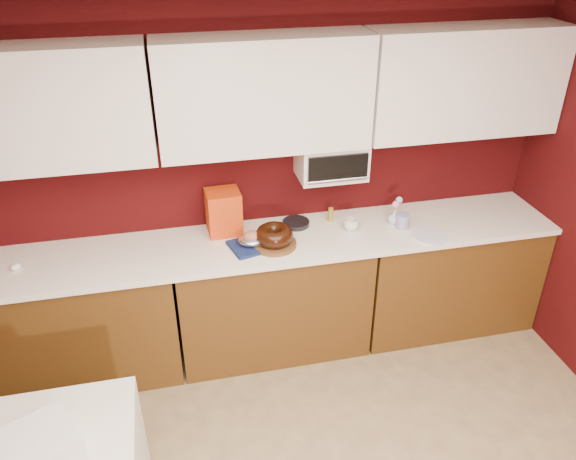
{
  "coord_description": "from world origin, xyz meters",
  "views": [
    {
      "loc": [
        -0.6,
        -1.24,
        2.83
      ],
      "look_at": [
        0.09,
        1.84,
        1.02
      ],
      "focal_mm": 35.0,
      "sensor_mm": 36.0,
      "label": 1
    }
  ],
  "objects_px": {
    "toaster_oven": "(331,159)",
    "foil_ham_nest": "(252,240)",
    "flower_vase": "(395,216)",
    "bundt_cake": "(274,235)",
    "blue_jar": "(402,221)",
    "coffee_mug": "(351,224)",
    "pandoro_box": "(224,212)",
    "newspaper_stack": "(33,450)"
  },
  "relations": [
    {
      "from": "foil_ham_nest",
      "to": "coffee_mug",
      "type": "xyz_separation_m",
      "value": [
        0.7,
        0.07,
        -0.01
      ]
    },
    {
      "from": "flower_vase",
      "to": "pandoro_box",
      "type": "bearing_deg",
      "value": 173.2
    },
    {
      "from": "toaster_oven",
      "to": "pandoro_box",
      "type": "relative_size",
      "value": 1.47
    },
    {
      "from": "pandoro_box",
      "to": "blue_jar",
      "type": "bearing_deg",
      "value": -13.25
    },
    {
      "from": "blue_jar",
      "to": "flower_vase",
      "type": "relative_size",
      "value": 0.94
    },
    {
      "from": "toaster_oven",
      "to": "foil_ham_nest",
      "type": "relative_size",
      "value": 2.45
    },
    {
      "from": "toaster_oven",
      "to": "blue_jar",
      "type": "distance_m",
      "value": 0.66
    },
    {
      "from": "toaster_oven",
      "to": "flower_vase",
      "type": "xyz_separation_m",
      "value": [
        0.45,
        -0.13,
        -0.42
      ]
    },
    {
      "from": "toaster_oven",
      "to": "flower_vase",
      "type": "height_order",
      "value": "toaster_oven"
    },
    {
      "from": "blue_jar",
      "to": "flower_vase",
      "type": "xyz_separation_m",
      "value": [
        -0.03,
        0.08,
        0.0
      ]
    },
    {
      "from": "pandoro_box",
      "to": "blue_jar",
      "type": "relative_size",
      "value": 2.87
    },
    {
      "from": "toaster_oven",
      "to": "newspaper_stack",
      "type": "distance_m",
      "value": 2.4
    },
    {
      "from": "bundt_cake",
      "to": "foil_ham_nest",
      "type": "xyz_separation_m",
      "value": [
        -0.14,
        0.02,
        -0.02
      ]
    },
    {
      "from": "flower_vase",
      "to": "newspaper_stack",
      "type": "distance_m",
      "value": 2.62
    },
    {
      "from": "bundt_cake",
      "to": "toaster_oven",
      "type": "bearing_deg",
      "value": 28.92
    },
    {
      "from": "blue_jar",
      "to": "pandoro_box",
      "type": "bearing_deg",
      "value": 169.77
    },
    {
      "from": "coffee_mug",
      "to": "flower_vase",
      "type": "distance_m",
      "value": 0.33
    },
    {
      "from": "flower_vase",
      "to": "newspaper_stack",
      "type": "xyz_separation_m",
      "value": [
        -2.21,
        -1.4,
        -0.14
      ]
    },
    {
      "from": "bundt_cake",
      "to": "flower_vase",
      "type": "height_order",
      "value": "bundt_cake"
    },
    {
      "from": "bundt_cake",
      "to": "blue_jar",
      "type": "bearing_deg",
      "value": 2.46
    },
    {
      "from": "coffee_mug",
      "to": "flower_vase",
      "type": "bearing_deg",
      "value": 4.05
    },
    {
      "from": "toaster_oven",
      "to": "foil_ham_nest",
      "type": "xyz_separation_m",
      "value": [
        -0.59,
        -0.23,
        -0.42
      ]
    },
    {
      "from": "coffee_mug",
      "to": "newspaper_stack",
      "type": "relative_size",
      "value": 0.27
    },
    {
      "from": "toaster_oven",
      "to": "bundt_cake",
      "type": "distance_m",
      "value": 0.64
    },
    {
      "from": "toaster_oven",
      "to": "pandoro_box",
      "type": "distance_m",
      "value": 0.81
    },
    {
      "from": "toaster_oven",
      "to": "pandoro_box",
      "type": "bearing_deg",
      "value": 178.98
    },
    {
      "from": "foil_ham_nest",
      "to": "flower_vase",
      "type": "distance_m",
      "value": 1.04
    },
    {
      "from": "toaster_oven",
      "to": "newspaper_stack",
      "type": "bearing_deg",
      "value": -139.12
    },
    {
      "from": "blue_jar",
      "to": "newspaper_stack",
      "type": "relative_size",
      "value": 0.3
    },
    {
      "from": "pandoro_box",
      "to": "newspaper_stack",
      "type": "relative_size",
      "value": 0.86
    },
    {
      "from": "toaster_oven",
      "to": "blue_jar",
      "type": "xyz_separation_m",
      "value": [
        0.47,
        -0.21,
        -0.42
      ]
    },
    {
      "from": "pandoro_box",
      "to": "coffee_mug",
      "type": "distance_m",
      "value": 0.88
    },
    {
      "from": "bundt_cake",
      "to": "pandoro_box",
      "type": "distance_m",
      "value": 0.4
    },
    {
      "from": "pandoro_box",
      "to": "blue_jar",
      "type": "xyz_separation_m",
      "value": [
        1.21,
        -0.22,
        -0.1
      ]
    },
    {
      "from": "foil_ham_nest",
      "to": "toaster_oven",
      "type": "bearing_deg",
      "value": 20.97
    },
    {
      "from": "coffee_mug",
      "to": "bundt_cake",
      "type": "bearing_deg",
      "value": -170.52
    },
    {
      "from": "pandoro_box",
      "to": "flower_vase",
      "type": "height_order",
      "value": "pandoro_box"
    },
    {
      "from": "pandoro_box",
      "to": "newspaper_stack",
      "type": "xyz_separation_m",
      "value": [
        -1.02,
        -1.54,
        -0.24
      ]
    },
    {
      "from": "flower_vase",
      "to": "bundt_cake",
      "type": "bearing_deg",
      "value": -172.52
    },
    {
      "from": "blue_jar",
      "to": "newspaper_stack",
      "type": "xyz_separation_m",
      "value": [
        -2.24,
        -1.32,
        -0.14
      ]
    },
    {
      "from": "bundt_cake",
      "to": "pandoro_box",
      "type": "xyz_separation_m",
      "value": [
        -0.3,
        0.26,
        0.07
      ]
    },
    {
      "from": "toaster_oven",
      "to": "blue_jar",
      "type": "height_order",
      "value": "toaster_oven"
    }
  ]
}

